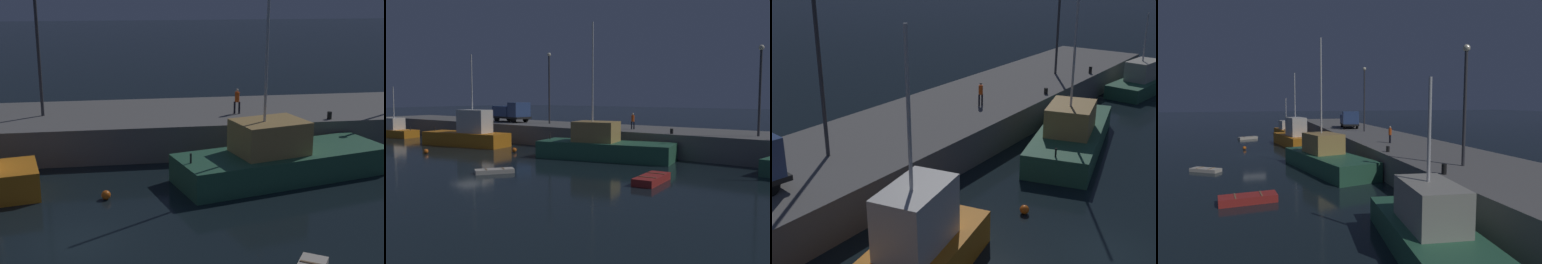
% 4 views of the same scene
% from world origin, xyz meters
% --- Properties ---
extents(ground_plane, '(320.00, 320.00, 0.00)m').
position_xyz_m(ground_plane, '(0.00, 0.00, 0.00)').
color(ground_plane, black).
extents(pier_quay, '(68.92, 8.53, 2.13)m').
position_xyz_m(pier_quay, '(0.00, 14.00, 1.06)').
color(pier_quay, slate).
rests_on(pier_quay, ground).
extents(fishing_trawler_red, '(12.16, 6.51, 11.67)m').
position_xyz_m(fishing_trawler_red, '(10.27, 6.31, 1.08)').
color(fishing_trawler_red, '#2D6647').
rests_on(fishing_trawler_red, ground).
extents(fishing_boat_blue, '(8.10, 3.85, 6.59)m').
position_xyz_m(fishing_boat_blue, '(-23.05, 5.23, 0.89)').
color(fishing_boat_blue, orange).
rests_on(fishing_boat_blue, ground).
extents(fishing_boat_white, '(10.30, 4.94, 9.80)m').
position_xyz_m(fishing_boat_white, '(-6.76, 5.15, 1.27)').
color(fishing_boat_white, orange).
rests_on(fishing_boat_white, ground).
extents(fishing_boat_orange, '(9.22, 3.91, 7.08)m').
position_xyz_m(fishing_boat_orange, '(27.58, 7.14, 0.99)').
color(fishing_boat_orange, '#2D6647').
rests_on(fishing_boat_orange, ground).
extents(dinghy_orange_near, '(2.24, 2.77, 0.33)m').
position_xyz_m(dinghy_orange_near, '(8.10, -3.95, 0.15)').
color(dinghy_orange_near, beige).
rests_on(dinghy_orange_near, ground).
extents(rowboat_white_mid, '(1.73, 3.54, 0.50)m').
position_xyz_m(rowboat_white_mid, '(18.39, -0.11, 0.23)').
color(rowboat_white_mid, '#B22823').
rests_on(rowboat_white_mid, ground).
extents(dinghy_red_small, '(2.22, 3.12, 0.42)m').
position_xyz_m(dinghy_red_small, '(-16.96, -1.22, 0.19)').
color(dinghy_red_small, beige).
rests_on(dinghy_red_small, ground).
extents(mooring_buoy_near, '(0.45, 0.45, 0.45)m').
position_xyz_m(mooring_buoy_near, '(1.09, 4.54, 0.23)').
color(mooring_buoy_near, orange).
rests_on(mooring_buoy_near, ground).
extents(mooring_buoy_mid, '(0.44, 0.44, 0.44)m').
position_xyz_m(mooring_buoy_mid, '(-4.75, -1.24, 0.22)').
color(mooring_buoy_mid, orange).
rests_on(mooring_buoy_mid, ground).
extents(lamp_post_west, '(0.44, 0.44, 8.33)m').
position_xyz_m(lamp_post_west, '(-2.80, 13.90, 6.97)').
color(lamp_post_west, '#38383D').
rests_on(lamp_post_west, pier_quay).
extents(lamp_post_east, '(0.44, 0.44, 7.38)m').
position_xyz_m(lamp_post_east, '(21.18, 12.77, 6.47)').
color(lamp_post_east, '#38383D').
rests_on(lamp_post_east, pier_quay).
extents(utility_truck, '(5.97, 3.01, 2.47)m').
position_xyz_m(utility_truck, '(-8.85, 13.47, 3.39)').
color(utility_truck, black).
rests_on(utility_truck, pier_quay).
extents(dockworker, '(0.42, 0.33, 1.60)m').
position_xyz_m(dockworker, '(9.38, 12.65, 3.04)').
color(dockworker, black).
rests_on(dockworker, pier_quay).
extents(bollard_west, '(0.28, 0.28, 0.45)m').
position_xyz_m(bollard_west, '(14.64, 10.37, 2.35)').
color(bollard_west, black).
rests_on(bollard_west, pier_quay).
extents(bollard_central, '(0.28, 0.28, 0.58)m').
position_xyz_m(bollard_central, '(23.03, 10.36, 2.42)').
color(bollard_central, black).
rests_on(bollard_central, pier_quay).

